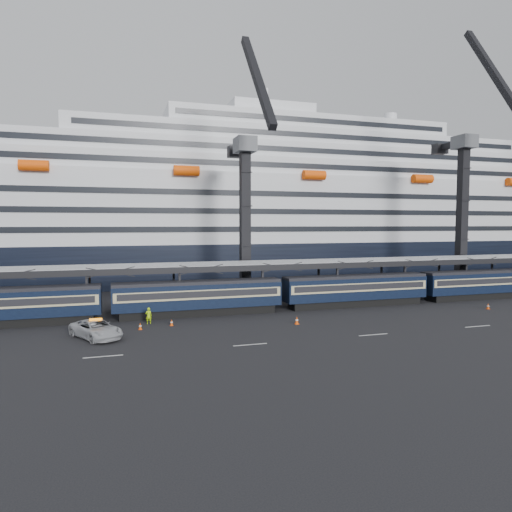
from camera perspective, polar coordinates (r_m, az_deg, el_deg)
The scene contains 12 objects.
ground at distance 56.02m, azimuth 24.65°, elevation -7.00°, with size 260.00×260.00×0.00m, color black.
train at distance 60.80m, azimuth 15.12°, elevation -3.83°, with size 133.05×3.00×4.05m.
canopy at distance 66.34m, azimuth 16.73°, elevation -0.57°, with size 130.00×6.25×5.53m.
cruise_ship at distance 94.02m, azimuth 5.33°, elevation 5.20°, with size 214.09×28.84×34.00m.
crane_dark_near at distance 61.90m, azimuth -1.27°, elevation 5.47°, with size 4.50×17.75×35.08m.
crane_dark_mid at distance 78.23m, azimuth 24.60°, elevation 5.85°, with size 4.50×18.24×39.64m.
pickup_truck at distance 44.26m, azimuth -19.37°, elevation -8.63°, with size 2.75×5.97×1.66m, color #ACAFB4.
worker at distance 48.89m, azimuth -13.27°, elevation -7.28°, with size 0.63×0.42×1.73m, color #ADE70C.
traffic_cone_a at distance 46.70m, azimuth -14.27°, elevation -8.49°, with size 0.34×0.34×0.68m.
traffic_cone_b at distance 47.74m, azimuth -10.51°, elevation -8.16°, with size 0.34×0.34×0.68m.
traffic_cone_c at distance 47.81m, azimuth 5.13°, elevation -8.00°, with size 0.42×0.42×0.83m.
traffic_cone_d at distance 62.67m, azimuth 27.02°, elevation -5.61°, with size 0.35×0.35×0.71m.
Camera 1 is at (-36.80, -40.96, 10.34)m, focal length 32.00 mm.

